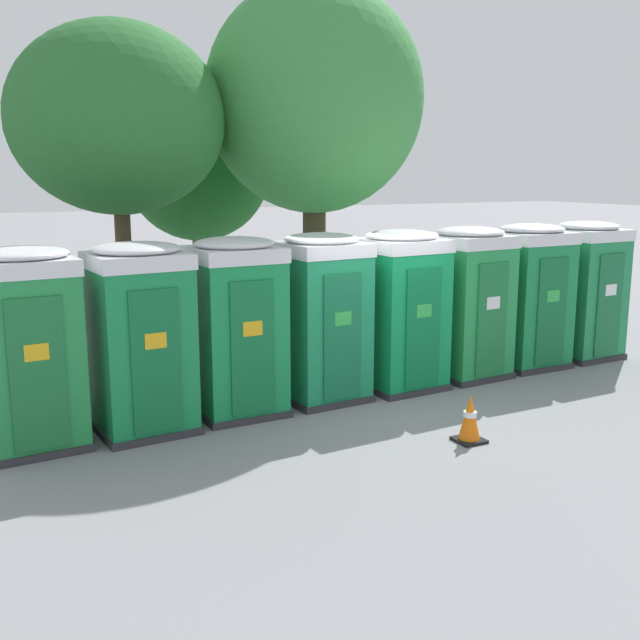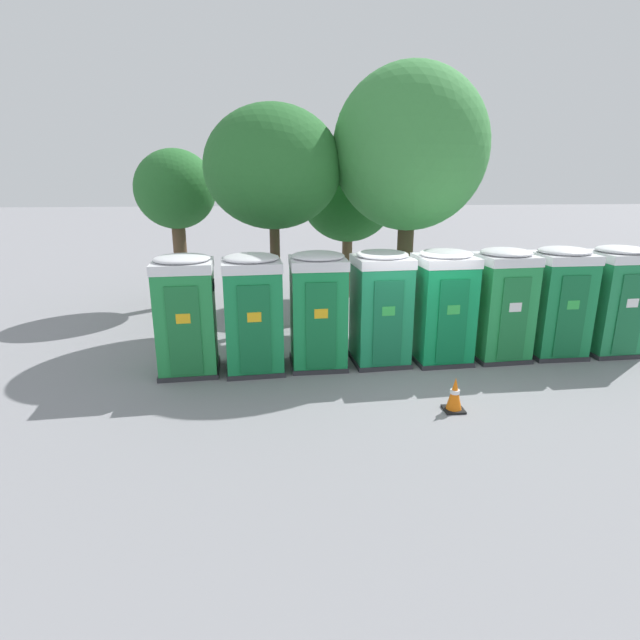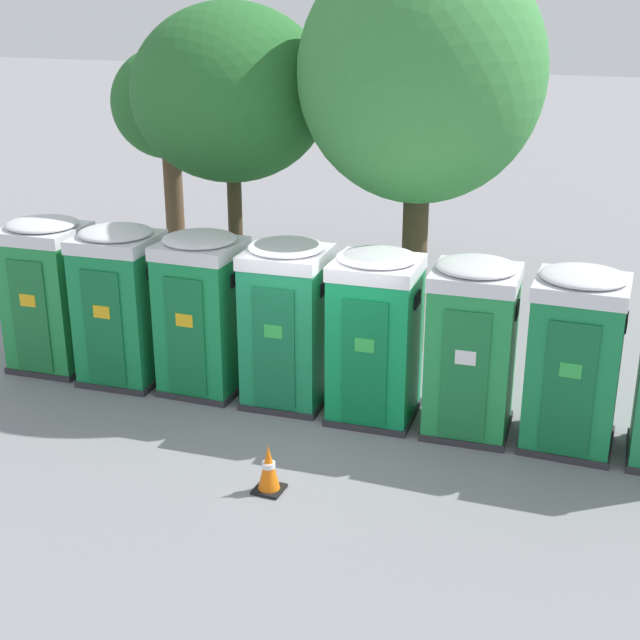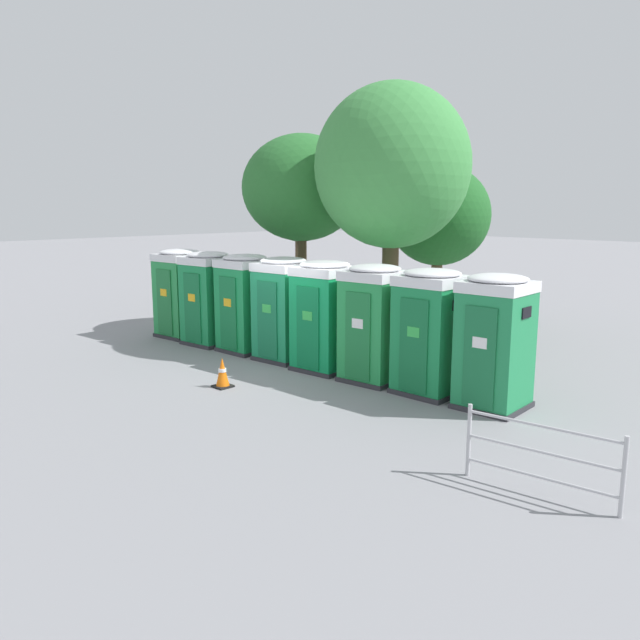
{
  "view_description": "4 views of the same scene",
  "coord_description": "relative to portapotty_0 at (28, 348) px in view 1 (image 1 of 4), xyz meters",
  "views": [
    {
      "loc": [
        -5.71,
        -9.67,
        3.42
      ],
      "look_at": [
        -0.76,
        0.15,
        1.24
      ],
      "focal_mm": 42.0,
      "sensor_mm": 36.0,
      "label": 1
    },
    {
      "loc": [
        -2.99,
        -10.28,
        4.09
      ],
      "look_at": [
        -2.06,
        0.09,
        1.05
      ],
      "focal_mm": 28.0,
      "sensor_mm": 36.0,
      "label": 2
    },
    {
      "loc": [
        4.38,
        -11.23,
        5.94
      ],
      "look_at": [
        -0.17,
        0.18,
        1.4
      ],
      "focal_mm": 50.0,
      "sensor_mm": 36.0,
      "label": 3
    },
    {
      "loc": [
        10.41,
        -9.98,
        3.76
      ],
      "look_at": [
        0.51,
        0.21,
        1.15
      ],
      "focal_mm": 35.0,
      "sensor_mm": 36.0,
      "label": 4
    }
  ],
  "objects": [
    {
      "name": "ground_plane",
      "position": [
        4.89,
        0.01,
        -1.28
      ],
      "size": [
        120.0,
        120.0,
        0.0
      ],
      "primitive_type": "plane",
      "color": "gray"
    },
    {
      "name": "traffic_cone",
      "position": [
        5.03,
        -2.34,
        -0.97
      ],
      "size": [
        0.36,
        0.36,
        0.64
      ],
      "color": "black",
      "rests_on": "ground"
    },
    {
      "name": "portapotty_4",
      "position": [
        5.58,
        0.18,
        0.0
      ],
      "size": [
        1.31,
        1.28,
        2.54
      ],
      "color": "#2D2D33",
      "rests_on": "ground"
    },
    {
      "name": "portapotty_7",
      "position": [
        9.75,
        0.39,
        0.0
      ],
      "size": [
        1.24,
        1.25,
        2.54
      ],
      "color": "#2D2D33",
      "rests_on": "ground"
    },
    {
      "name": "portapotty_5",
      "position": [
        6.97,
        0.26,
        0.0
      ],
      "size": [
        1.28,
        1.28,
        2.54
      ],
      "color": "#2D2D33",
      "rests_on": "ground"
    },
    {
      "name": "portapotty_3",
      "position": [
        4.18,
        0.2,
        0.0
      ],
      "size": [
        1.29,
        1.28,
        2.54
      ],
      "color": "#2D2D33",
      "rests_on": "ground"
    },
    {
      "name": "portapotty_0",
      "position": [
        0.0,
        0.0,
        0.0
      ],
      "size": [
        1.32,
        1.28,
        2.54
      ],
      "color": "#2D2D33",
      "rests_on": "ground"
    },
    {
      "name": "street_tree_0",
      "position": [
        4.34,
        6.56,
        2.16
      ],
      "size": [
        3.17,
        3.17,
        5.01
      ],
      "color": "brown",
      "rests_on": "ground"
    },
    {
      "name": "portapotty_6",
      "position": [
        8.36,
        0.34,
        0.0
      ],
      "size": [
        1.25,
        1.22,
        2.54
      ],
      "color": "#2D2D33",
      "rests_on": "ground"
    },
    {
      "name": "portapotty_1",
      "position": [
        1.4,
        -0.02,
        0.0
      ],
      "size": [
        1.32,
        1.29,
        2.54
      ],
      "color": "#2D2D33",
      "rests_on": "ground"
    },
    {
      "name": "street_tree_3",
      "position": [
        5.37,
        2.85,
        3.42
      ],
      "size": [
        3.94,
        3.94,
        6.78
      ],
      "color": "#4C3826",
      "rests_on": "ground"
    },
    {
      "name": "portapotty_2",
      "position": [
        2.79,
        0.13,
        0.0
      ],
      "size": [
        1.24,
        1.23,
        2.54
      ],
      "color": "#2D2D33",
      "rests_on": "ground"
    },
    {
      "name": "street_tree_1",
      "position": [
        1.89,
        3.05,
        2.97
      ],
      "size": [
        3.51,
        3.51,
        5.82
      ],
      "color": "#4C3826",
      "rests_on": "ground"
    }
  ]
}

